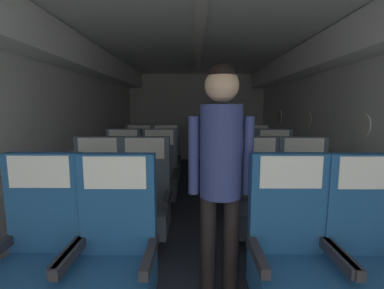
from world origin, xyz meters
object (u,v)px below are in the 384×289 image
at_px(seat_a_right_aisle, 372,262).
at_px(seat_d_left_window, 139,162).
at_px(seat_c_right_window, 239,178).
at_px(flight_attendant, 221,160).
at_px(seat_b_right_window, 256,203).
at_px(seat_a_right_window, 292,260).
at_px(seat_a_left_window, 37,259).
at_px(seat_c_right_aisle, 275,178).
at_px(seat_c_left_window, 123,177).
at_px(seat_b_left_aisle, 144,204).
at_px(seat_d_left_aisle, 166,162).
at_px(seat_d_right_window, 229,163).
at_px(seat_a_left_aisle, 114,261).
at_px(seat_d_right_aisle, 257,162).
at_px(seat_c_left_aisle, 159,177).
at_px(seat_b_left_window, 97,203).
at_px(seat_b_right_aisle, 305,204).

xyz_separation_m(seat_a_right_aisle, seat_d_left_window, (-1.99, 2.88, 0.00)).
distance_m(seat_c_right_window, flight_attendant, 1.79).
bearing_deg(seat_c_right_window, seat_b_right_window, -89.45).
xyz_separation_m(seat_a_right_window, seat_b_right_window, (0.01, 0.96, 0.00)).
height_order(seat_a_left_window, seat_c_right_aisle, same).
bearing_deg(seat_c_right_aisle, seat_c_left_window, 179.22).
relative_size(seat_b_left_aisle, seat_d_left_aisle, 1.00).
xyz_separation_m(seat_a_right_window, seat_d_right_window, (-0.00, 2.86, 0.00)).
bearing_deg(flight_attendant, seat_a_right_window, 144.19).
distance_m(seat_c_right_window, seat_d_left_aisle, 1.43).
bearing_deg(seat_c_left_window, flight_attendant, -56.12).
bearing_deg(seat_c_left_window, seat_d_left_window, 89.03).
xyz_separation_m(seat_a_left_aisle, seat_d_right_aisle, (1.54, 2.90, 0.00)).
relative_size(seat_b_left_aisle, seat_c_left_aisle, 1.00).
bearing_deg(seat_a_right_aisle, seat_a_left_window, 179.64).
bearing_deg(seat_d_right_window, flight_attendant, -98.94).
height_order(seat_a_right_window, seat_d_right_aisle, same).
height_order(seat_c_left_window, seat_c_right_aisle, same).
bearing_deg(seat_a_right_window, seat_b_right_window, 89.46).
height_order(seat_a_left_aisle, seat_d_right_aisle, same).
distance_m(seat_c_right_aisle, seat_d_left_window, 2.22).
bearing_deg(seat_a_right_window, seat_c_left_window, 128.65).
height_order(seat_c_right_window, seat_d_left_aisle, same).
bearing_deg(seat_b_left_aisle, seat_a_right_window, -41.45).
relative_size(seat_a_left_window, seat_b_left_aisle, 1.00).
distance_m(seat_a_left_aisle, seat_c_left_aisle, 1.94).
distance_m(seat_a_left_aisle, seat_a_right_window, 1.07).
bearing_deg(seat_a_left_window, seat_d_right_aisle, 55.10).
distance_m(seat_a_left_window, seat_c_right_aisle, 2.76).
bearing_deg(seat_a_left_aisle, seat_c_left_aisle, 89.63).
xyz_separation_m(seat_c_left_aisle, seat_d_right_window, (1.05, 0.94, 0.00)).
bearing_deg(seat_c_right_aisle, seat_d_left_window, 153.98).
xyz_separation_m(seat_b_left_window, seat_c_left_aisle, (0.47, 0.96, 0.00)).
distance_m(seat_c_left_aisle, flight_attendant, 1.88).
height_order(seat_b_left_aisle, seat_d_left_aisle, same).
bearing_deg(seat_d_left_window, seat_c_left_aisle, -63.82).
bearing_deg(seat_a_left_aisle, seat_b_right_window, 42.40).
bearing_deg(seat_a_left_window, seat_d_right_window, 61.72).
distance_m(seat_a_right_window, seat_b_left_aisle, 1.42).
height_order(seat_a_right_window, seat_c_right_window, same).
bearing_deg(seat_c_left_window, seat_c_right_aisle, -0.78).
height_order(seat_b_right_window, seat_c_right_aisle, same).
bearing_deg(seat_b_right_window, seat_d_left_aisle, 119.50).
bearing_deg(flight_attendant, seat_c_left_window, -61.10).
height_order(seat_a_right_aisle, seat_c_right_aisle, same).
height_order(seat_d_left_aisle, seat_d_right_window, same).
xyz_separation_m(seat_c_left_aisle, seat_d_left_aisle, (-0.01, 0.94, 0.00)).
distance_m(seat_a_left_window, seat_c_left_aisle, 1.98).
relative_size(seat_a_right_aisle, seat_d_right_aisle, 1.00).
xyz_separation_m(seat_a_right_aisle, seat_b_right_aisle, (-0.00, 0.96, 0.00)).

